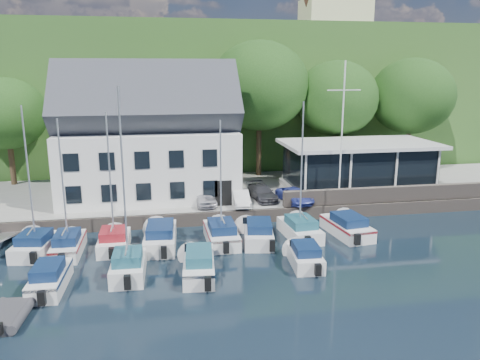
% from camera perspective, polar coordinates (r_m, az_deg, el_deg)
% --- Properties ---
extents(ground, '(180.00, 180.00, 0.00)m').
position_cam_1_polar(ground, '(25.49, 5.46, -13.04)').
color(ground, black).
rests_on(ground, ground).
extents(quay, '(60.00, 13.00, 1.00)m').
position_cam_1_polar(quay, '(41.40, -0.95, -1.76)').
color(quay, gray).
rests_on(quay, ground).
extents(quay_face, '(60.00, 0.30, 1.00)m').
position_cam_1_polar(quay_face, '(35.26, 0.73, -4.48)').
color(quay_face, '#5D524A').
rests_on(quay_face, ground).
extents(hillside, '(160.00, 75.00, 16.00)m').
position_cam_1_polar(hillside, '(84.26, -5.86, 11.06)').
color(hillside, '#2C5720').
rests_on(hillside, ground).
extents(field_patch, '(50.00, 30.00, 0.30)m').
position_cam_1_polar(field_patch, '(93.19, -1.25, 16.36)').
color(field_patch, '#546733').
rests_on(field_patch, hillside).
extents(farmhouse, '(10.40, 7.00, 8.20)m').
position_cam_1_polar(farmhouse, '(79.67, 11.49, 19.46)').
color(farmhouse, beige).
rests_on(farmhouse, hillside).
extents(harbor_building, '(14.40, 8.20, 8.70)m').
position_cam_1_polar(harbor_building, '(38.93, -11.00, 4.32)').
color(harbor_building, silver).
rests_on(harbor_building, quay).
extents(club_pavilion, '(13.20, 7.20, 4.10)m').
position_cam_1_polar(club_pavilion, '(42.52, 14.17, 1.76)').
color(club_pavilion, black).
rests_on(club_pavilion, quay).
extents(seawall, '(18.00, 0.50, 1.20)m').
position_cam_1_polar(seawall, '(39.27, 18.10, -1.62)').
color(seawall, '#5D524A').
rests_on(seawall, quay).
extents(gangway, '(1.20, 6.00, 1.40)m').
position_cam_1_polar(gangway, '(34.51, -26.83, -7.27)').
color(gangway, silver).
rests_on(gangway, ground).
extents(car_silver, '(1.89, 3.91, 1.29)m').
position_cam_1_polar(car_silver, '(36.51, -4.41, -2.02)').
color(car_silver, silver).
rests_on(car_silver, quay).
extents(car_white, '(1.42, 3.57, 1.16)m').
position_cam_1_polar(car_white, '(36.28, 0.10, -2.19)').
color(car_white, silver).
rests_on(car_white, quay).
extents(car_dgrey, '(2.16, 4.22, 1.17)m').
position_cam_1_polar(car_dgrey, '(37.87, 2.69, -1.52)').
color(car_dgrey, '#2F2F35').
rests_on(car_dgrey, quay).
extents(car_blue, '(2.03, 3.70, 1.20)m').
position_cam_1_polar(car_blue, '(37.26, 6.71, -1.83)').
color(car_blue, navy).
rests_on(car_blue, quay).
extents(flagpole, '(2.63, 0.20, 10.95)m').
position_cam_1_polar(flagpole, '(36.99, 12.31, 5.56)').
color(flagpole, silver).
rests_on(flagpole, quay).
extents(tree_0, '(7.07, 7.07, 9.66)m').
position_cam_1_polar(tree_0, '(46.91, -26.39, 5.28)').
color(tree_0, '#13340F').
rests_on(tree_0, quay).
extents(tree_2, '(8.13, 8.13, 11.11)m').
position_cam_1_polar(tree_2, '(44.36, -7.09, 7.12)').
color(tree_2, '#13340F').
rests_on(tree_2, quay).
extents(tree_3, '(9.54, 9.54, 13.03)m').
position_cam_1_polar(tree_3, '(45.86, 2.35, 8.62)').
color(tree_3, '#13340F').
rests_on(tree_3, quay).
extents(tree_4, '(8.18, 8.18, 11.18)m').
position_cam_1_polar(tree_4, '(47.62, 11.57, 7.42)').
color(tree_4, '#13340F').
rests_on(tree_4, quay).
extents(tree_5, '(8.37, 8.37, 11.44)m').
position_cam_1_polar(tree_5, '(50.69, 20.03, 7.38)').
color(tree_5, '#13340F').
rests_on(tree_5, quay).
extents(boat_r1_0, '(3.05, 5.74, 9.00)m').
position_cam_1_polar(boat_r1_0, '(31.11, -24.28, -0.48)').
color(boat_r1_0, silver).
rests_on(boat_r1_0, ground).
extents(boat_r1_1, '(1.84, 5.90, 8.82)m').
position_cam_1_polar(boat_r1_1, '(30.42, -20.78, -0.63)').
color(boat_r1_1, silver).
rests_on(boat_r1_1, ground).
extents(boat_r1_2, '(2.10, 5.24, 8.67)m').
position_cam_1_polar(boat_r1_2, '(30.22, -15.52, -0.47)').
color(boat_r1_2, silver).
rests_on(boat_r1_2, ground).
extents(boat_r1_3, '(2.61, 7.28, 1.57)m').
position_cam_1_polar(boat_r1_3, '(31.24, -9.69, -6.52)').
color(boat_r1_3, silver).
rests_on(boat_r1_3, ground).
extents(boat_r1_4, '(2.22, 6.41, 9.22)m').
position_cam_1_polar(boat_r1_4, '(30.32, -2.37, 0.59)').
color(boat_r1_4, silver).
rests_on(boat_r1_4, ground).
extents(boat_r1_5, '(3.05, 6.40, 1.52)m').
position_cam_1_polar(boat_r1_5, '(31.51, 2.25, -6.21)').
color(boat_r1_5, silver).
rests_on(boat_r1_5, ground).
extents(boat_r1_6, '(2.59, 6.25, 8.88)m').
position_cam_1_polar(boat_r1_6, '(31.60, 7.49, 0.70)').
color(boat_r1_6, silver).
rests_on(boat_r1_6, ground).
extents(boat_r1_7, '(2.96, 6.67, 1.52)m').
position_cam_1_polar(boat_r1_7, '(33.59, 12.91, -5.29)').
color(boat_r1_7, silver).
rests_on(boat_r1_7, ground).
extents(boat_r2_0, '(1.92, 5.78, 1.49)m').
position_cam_1_polar(boat_r2_0, '(27.00, -22.19, -10.72)').
color(boat_r2_0, silver).
rests_on(boat_r2_0, ground).
extents(boat_r2_1, '(2.13, 5.33, 9.57)m').
position_cam_1_polar(boat_r2_1, '(25.85, -13.95, -1.66)').
color(boat_r2_1, silver).
rests_on(boat_r2_1, ground).
extents(boat_r2_2, '(2.45, 6.70, 1.55)m').
position_cam_1_polar(boat_r2_2, '(26.79, -5.04, -9.85)').
color(boat_r2_2, silver).
rests_on(boat_r2_2, ground).
extents(boat_r2_3, '(2.18, 5.27, 1.36)m').
position_cam_1_polar(boat_r2_3, '(28.24, 7.89, -8.88)').
color(boat_r2_3, silver).
rests_on(boat_r2_3, ground).
extents(dinghy_1, '(2.07, 3.23, 0.73)m').
position_cam_1_polar(dinghy_1, '(24.73, -26.53, -14.43)').
color(dinghy_1, '#343438').
rests_on(dinghy_1, ground).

